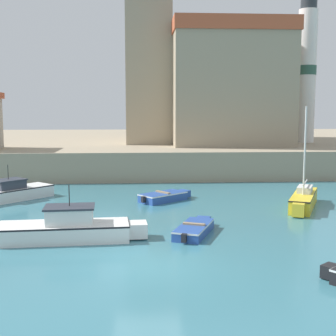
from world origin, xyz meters
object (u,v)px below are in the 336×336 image
object	(u,v)px
church	(212,81)
lighthouse	(307,68)
dinghy_blue_5	(165,196)
motorboat_white_2	(10,192)
dinghy_blue_0	(195,229)
motorboat_white_4	(68,228)
sailboat_yellow_1	(304,199)

from	to	relation	value
church	lighthouse	bearing A→B (deg)	-9.19
dinghy_blue_5	lighthouse	world-z (taller)	lighthouse
motorboat_white_2	dinghy_blue_5	bearing A→B (deg)	-4.18
dinghy_blue_0	motorboat_white_4	xyz separation A→B (m)	(-5.51, -0.68, 0.29)
motorboat_white_4	dinghy_blue_5	size ratio (longest dim) A/B	1.90
sailboat_yellow_1	motorboat_white_2	world-z (taller)	sailboat_yellow_1
sailboat_yellow_1	dinghy_blue_5	xyz separation A→B (m)	(-7.78, 2.49, -0.22)
lighthouse	dinghy_blue_5	bearing A→B (deg)	-130.60
sailboat_yellow_1	church	size ratio (longest dim) A/B	0.35
motorboat_white_2	lighthouse	world-z (taller)	lighthouse
dinghy_blue_0	motorboat_white_4	world-z (taller)	motorboat_white_4
church	sailboat_yellow_1	bearing A→B (deg)	-84.37
dinghy_blue_0	lighthouse	distance (m)	29.96
dinghy_blue_0	motorboat_white_4	size ratio (longest dim) A/B	0.57
sailboat_yellow_1	lighthouse	distance (m)	22.76
dinghy_blue_0	sailboat_yellow_1	xyz separation A→B (m)	(6.85, 5.21, 0.25)
sailboat_yellow_1	dinghy_blue_5	size ratio (longest dim) A/B	1.69
dinghy_blue_0	church	distance (m)	28.00
dinghy_blue_0	dinghy_blue_5	xyz separation A→B (m)	(-0.94, 7.70, 0.03)
dinghy_blue_5	church	world-z (taller)	church
motorboat_white_2	motorboat_white_4	world-z (taller)	motorboat_white_4
dinghy_blue_5	church	size ratio (longest dim) A/B	0.21
motorboat_white_2	dinghy_blue_0	bearing A→B (deg)	-38.88
motorboat_white_2	lighthouse	distance (m)	30.68
church	motorboat_white_2	bearing A→B (deg)	-130.12
motorboat_white_4	lighthouse	xyz separation A→B (m)	(19.33, 25.61, 8.94)
motorboat_white_2	sailboat_yellow_1	bearing A→B (deg)	-10.43
motorboat_white_4	lighthouse	size ratio (longest dim) A/B	0.44
dinghy_blue_0	motorboat_white_4	distance (m)	5.56
motorboat_white_4	lighthouse	world-z (taller)	lighthouse
dinghy_blue_0	motorboat_white_2	size ratio (longest dim) A/B	0.71
dinghy_blue_5	church	bearing A→B (deg)	73.05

